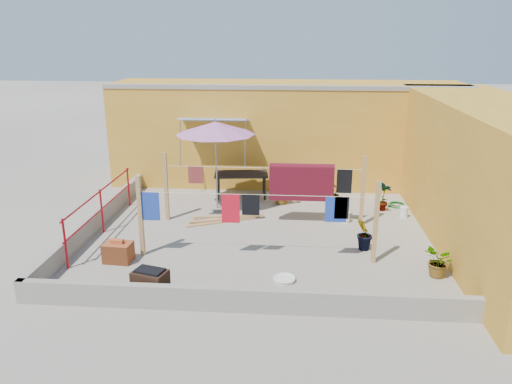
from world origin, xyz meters
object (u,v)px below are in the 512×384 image
outdoor_table (241,175)px  water_jug_a (404,212)px  brazier (150,283)px  water_jug_b (346,217)px  green_hose (397,205)px  white_basin (284,279)px  plant_back_a (283,191)px  brick_stack (118,252)px  patio_umbrella (215,129)px

outdoor_table → water_jug_a: bearing=-17.5°
brazier → water_jug_a: brazier is taller
brazier → water_jug_b: size_ratio=2.25×
water_jug_b → brazier: bearing=-133.6°
brazier → green_hose: bearing=45.4°
water_jug_b → white_basin: bearing=-114.2°
water_jug_a → water_jug_b: water_jug_a is taller
brazier → plant_back_a: (2.27, 5.52, 0.10)m
green_hose → plant_back_a: 3.25m
water_jug_a → water_jug_b: size_ratio=1.08×
outdoor_table → water_jug_b: size_ratio=5.25×
green_hose → water_jug_b: bearing=-137.4°
water_jug_b → green_hose: water_jug_b is taller
brick_stack → plant_back_a: (3.38, 4.11, 0.15)m
patio_umbrella → outdoor_table: 2.10m
water_jug_b → water_jug_a: bearing=17.7°
patio_umbrella → brick_stack: patio_umbrella is taller
brazier → water_jug_a: 7.20m
white_basin → water_jug_a: 4.91m
brazier → white_basin: (2.45, 0.81, -0.23)m
patio_umbrella → water_jug_a: (5.01, -0.17, -2.12)m
outdoor_table → brazier: 6.15m
brazier → green_hose: size_ratio=1.40×
patio_umbrella → water_jug_b: size_ratio=8.11×
water_jug_b → outdoor_table: bearing=146.8°
white_basin → water_jug_a: size_ratio=1.33×
outdoor_table → white_basin: outdoor_table is taller
water_jug_b → plant_back_a: (-1.67, 1.38, 0.23)m
patio_umbrella → green_hose: patio_umbrella is taller
water_jug_a → plant_back_a: plant_back_a is taller
brick_stack → brazier: size_ratio=0.87×
brick_stack → water_jug_b: size_ratio=1.95×
outdoor_table → green_hose: size_ratio=3.26×
green_hose → white_basin: bearing=-122.7°
white_basin → water_jug_b: bearing=65.8°
green_hose → brazier: bearing=-134.6°
outdoor_table → water_jug_b: bearing=-33.2°
water_jug_b → plant_back_a: plant_back_a is taller
water_jug_a → plant_back_a: (-3.24, 0.88, 0.22)m
brick_stack → water_jug_b: (5.05, 2.73, -0.08)m
outdoor_table → water_jug_a: outdoor_table is taller
plant_back_a → brazier: bearing=-112.3°
brick_stack → green_hose: brick_stack is taller
outdoor_table → brazier: bearing=-99.6°
patio_umbrella → brazier: size_ratio=3.61×
outdoor_table → brazier: (-1.03, -6.05, -0.39)m
plant_back_a → white_basin: bearing=-87.9°
outdoor_table → plant_back_a: 1.38m
brick_stack → white_basin: (3.55, -0.61, -0.18)m
patio_umbrella → plant_back_a: patio_umbrella is taller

